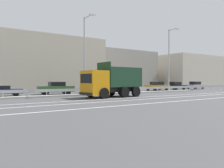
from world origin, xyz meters
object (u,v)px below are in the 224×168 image
Objects in this scene: parked_car_5 at (157,86)px; church_tower at (70,64)px; parked_car_1 at (2,91)px; parked_car_6 at (175,86)px; street_lamp_2 at (169,58)px; parked_car_4 at (126,87)px; dump_truck at (106,84)px; parked_car_3 at (97,88)px; street_lamp_1 at (85,52)px; median_road_sign at (131,83)px; parked_car_2 at (56,88)px; parked_car_7 at (195,85)px.

church_tower reaches higher than parked_car_5.
parked_car_6 reaches higher than parked_car_1.
parked_car_4 is (-4.82, 4.27, -4.34)m from street_lamp_2.
street_lamp_2 is at bearing -78.85° from church_tower.
dump_truck is at bearing -59.73° from parked_car_5.
parked_car_3 is (3.21, 7.62, -0.65)m from dump_truck.
parked_car_1 is 0.34× the size of church_tower.
street_lamp_2 reaches higher than parked_car_4.
street_lamp_1 is at bearing -72.54° from parked_car_5.
street_lamp_1 reaches higher than parked_car_3.
parked_car_2 is (-8.73, 3.72, -0.66)m from median_road_sign.
parked_car_2 is 0.92× the size of parked_car_3.
street_lamp_2 is 13.21m from parked_car_7.
median_road_sign reaches higher than parked_car_4.
parked_car_1 is (-8.65, 7.30, -0.73)m from dump_truck.
parked_car_1 is 5.94m from parked_car_2.
parked_car_2 is 25.13m from church_tower.
parked_car_2 is (5.94, 0.08, 0.16)m from parked_car_1.
parked_car_7 is (25.62, 4.09, -4.23)m from street_lamp_1.
church_tower is at bearing -19.74° from dump_truck.
parked_car_3 is at bearing 46.75° from street_lamp_1.
street_lamp_1 is 2.04× the size of parked_car_2.
median_road_sign reaches higher than parked_car_6.
street_lamp_1 is at bearing -179.35° from median_road_sign.
parked_car_1 is at bearing 170.39° from street_lamp_2.
church_tower is (8.71, 25.97, 0.51)m from street_lamp_1.
median_road_sign reaches higher than parked_car_3.
median_road_sign is 19.44m from parked_car_7.
parked_car_3 is 0.39× the size of church_tower.
parked_car_6 is at bearing 95.41° from parked_car_1.
church_tower is at bearing -146.29° from parked_car_7.
median_road_sign is 0.58× the size of parked_car_4.
street_lamp_2 reaches higher than parked_car_3.
parked_car_7 reaches higher than parked_car_3.
parked_car_2 is at bearing 95.61° from parked_car_1.
parked_car_6 is at bearing -85.35° from parked_car_2.
median_road_sign is 0.63× the size of parked_car_5.
parked_car_2 is at bearing 156.95° from median_road_sign.
parked_car_5 is (11.33, -0.25, 0.03)m from parked_car_3.
parked_car_7 is at bearing 95.52° from parked_car_1.
dump_truck reaches higher than median_road_sign.
parked_car_6 is (19.71, 3.97, -4.25)m from street_lamp_1.
parked_car_1 is at bearing -93.34° from parked_car_7.
parked_car_1 is (-8.07, 3.72, -4.34)m from street_lamp_1.
street_lamp_2 is at bearing -15.49° from parked_car_5.
street_lamp_1 is 2.17× the size of parked_car_1.
parked_car_6 is (4.58, 0.19, -0.03)m from parked_car_5.
church_tower is at bearing 71.45° from street_lamp_1.
street_lamp_2 is 16.96m from parked_car_2.
church_tower is at bearing -21.88° from parked_car_2.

